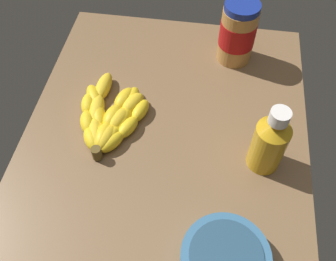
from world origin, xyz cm
name	(u,v)px	position (x,y,z in cm)	size (l,w,h in cm)	color
ground_plane	(165,140)	(0.00, 0.00, -1.72)	(75.42, 59.16, 3.43)	brown
banana_bunch	(109,118)	(-1.76, -12.13, 1.60)	(22.79, 16.09, 3.48)	yellow
peanut_butter_jar	(238,33)	(-25.90, 12.98, 7.56)	(8.34, 8.34, 15.24)	#BF8442
honey_bottle	(270,142)	(3.30, 20.08, 7.03)	(6.43, 6.43, 15.70)	gold
small_bowl	(225,259)	(24.27, 13.69, 2.13)	(14.68, 14.68, 4.16)	teal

